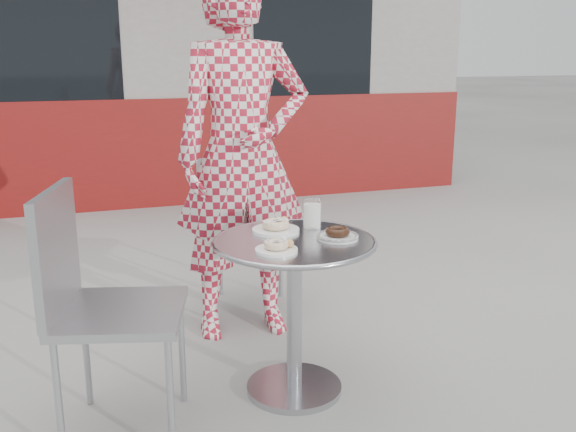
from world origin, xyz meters
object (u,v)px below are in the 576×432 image
object	(u,v)px
bistro_table	(294,278)
plate_far	(276,227)
plate_checker	(337,235)
plate_near	(277,247)
milk_cup	(312,214)
chair_left	(120,360)
chair_far	(245,262)
seated_person	(243,156)

from	to	relation	value
bistro_table	plate_far	bearing A→B (deg)	103.27
plate_checker	bistro_table	bearing A→B (deg)	168.66
plate_near	milk_cup	distance (m)	0.37
bistro_table	chair_left	size ratio (longest dim) A/B	0.72
chair_left	chair_far	bearing A→B (deg)	-21.17
chair_far	plate_near	bearing A→B (deg)	105.71
bistro_table	chair_far	bearing A→B (deg)	87.61
seated_person	milk_cup	world-z (taller)	seated_person
plate_far	bistro_table	bearing A→B (deg)	-76.73
chair_far	seated_person	bearing A→B (deg)	98.61
chair_left	plate_far	size ratio (longest dim) A/B	4.75
chair_left	plate_checker	bearing A→B (deg)	-72.71
chair_far	plate_far	size ratio (longest dim) A/B	4.43
chair_left	plate_near	xyz separation A→B (m)	(0.60, -0.06, 0.40)
chair_left	plate_checker	xyz separation A→B (m)	(0.89, 0.03, 0.40)
seated_person	plate_far	world-z (taller)	seated_person
bistro_table	plate_far	size ratio (longest dim) A/B	3.40
chair_left	bistro_table	bearing A→B (deg)	-69.48
chair_left	plate_far	world-z (taller)	chair_left
plate_far	plate_near	size ratio (longest dim) A/B	1.22
chair_far	chair_left	distance (m)	1.27
bistro_table	plate_checker	world-z (taller)	plate_checker
plate_far	plate_near	bearing A→B (deg)	-106.94
chair_left	plate_checker	distance (m)	0.97
chair_far	plate_far	xyz separation A→B (m)	(-0.07, -0.81, 0.42)
seated_person	plate_near	xyz separation A→B (m)	(-0.08, -0.81, -0.22)
chair_far	milk_cup	xyz separation A→B (m)	(0.09, -0.81, 0.46)
plate_checker	milk_cup	world-z (taller)	milk_cup
chair_left	plate_far	distance (m)	0.82
milk_cup	plate_checker	bearing A→B (deg)	-77.04
chair_left	plate_near	distance (m)	0.72
bistro_table	plate_near	size ratio (longest dim) A/B	4.15
milk_cup	plate_far	bearing A→B (deg)	-177.35
seated_person	chair_left	bearing A→B (deg)	-130.04
seated_person	plate_near	world-z (taller)	seated_person
plate_far	seated_person	bearing A→B (deg)	90.01
plate_checker	plate_near	bearing A→B (deg)	-162.60
bistro_table	milk_cup	bearing A→B (deg)	48.48
bistro_table	plate_far	distance (m)	0.24
seated_person	milk_cup	distance (m)	0.59
bistro_table	milk_cup	world-z (taller)	milk_cup
plate_far	plate_checker	world-z (taller)	plate_far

